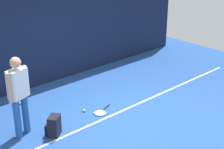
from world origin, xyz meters
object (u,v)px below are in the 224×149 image
tennis_player (19,92)px  tennis_racket (101,112)px  tennis_ball_near_player (21,103)px  tennis_ball_by_fence (84,111)px  backpack (54,126)px

tennis_player → tennis_racket: tennis_player is taller
tennis_ball_near_player → tennis_player: bearing=-115.7°
tennis_racket → tennis_ball_by_fence: bearing=-70.2°
tennis_racket → tennis_ball_by_fence: (-0.26, 0.30, 0.02)m
backpack → tennis_ball_by_fence: size_ratio=6.67×
tennis_racket → tennis_ball_by_fence: size_ratio=9.62×
tennis_racket → tennis_ball_by_fence: tennis_ball_by_fence is taller
tennis_ball_near_player → tennis_ball_by_fence: size_ratio=1.00×
backpack → tennis_ball_near_player: size_ratio=6.67×
tennis_player → tennis_ball_by_fence: (1.53, -0.09, -0.93)m
tennis_ball_by_fence → backpack: bearing=-160.6°
tennis_ball_near_player → tennis_ball_by_fence: same height
tennis_racket → backpack: backpack is taller
backpack → tennis_ball_near_player: backpack is taller
backpack → tennis_ball_by_fence: backpack is taller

